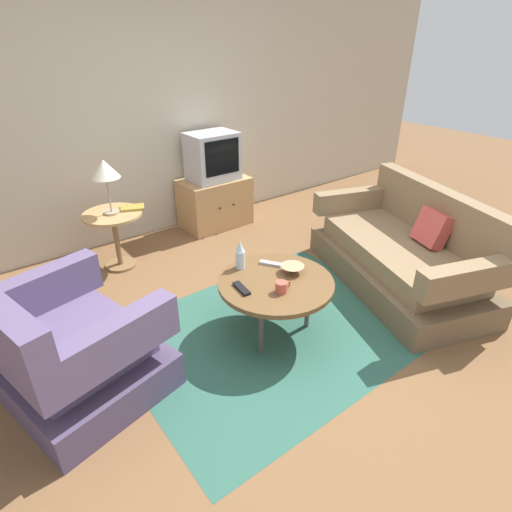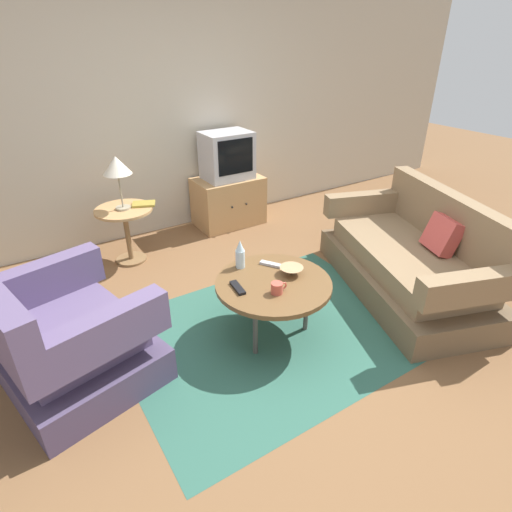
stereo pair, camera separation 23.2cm
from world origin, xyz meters
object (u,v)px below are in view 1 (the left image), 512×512
object	(u,v)px
television	(213,156)
tv_remote_dark	(241,288)
side_table	(115,228)
bowl	(292,269)
vase	(240,255)
book	(133,208)
table_lamp	(104,171)
mug	(282,287)
tv_stand	(215,202)
armchair	(70,353)
coffee_table	(276,284)
tv_remote_silver	(271,264)
couch	(403,255)

from	to	relation	value
television	tv_remote_dark	world-z (taller)	television
side_table	bowl	xyz separation A→B (m)	(0.72, -1.70, 0.08)
vase	bowl	world-z (taller)	vase
bowl	tv_remote_dark	bearing A→B (deg)	174.76
vase	book	xyz separation A→B (m)	(-0.26, 1.39, 0.00)
table_lamp	mug	bearing A→B (deg)	-75.15
tv_stand	armchair	bearing A→B (deg)	-141.50
mug	book	bearing A→B (deg)	99.03
television	tv_stand	bearing A→B (deg)	-90.00
table_lamp	mug	distance (m)	1.96
tv_stand	table_lamp	distance (m)	1.48
side_table	tv_remote_dark	distance (m)	1.68
bowl	coffee_table	bearing A→B (deg)	-175.39
vase	side_table	bearing A→B (deg)	107.94
tv_stand	book	xyz separation A→B (m)	(-1.09, -0.29, 0.29)
table_lamp	tv_remote_silver	distance (m)	1.71
bowl	couch	bearing A→B (deg)	-7.39
television	bowl	bearing A→B (deg)	-106.02
mug	book	xyz separation A→B (m)	(-0.29, 1.83, 0.07)
television	table_lamp	distance (m)	1.32
tv_remote_dark	book	distance (m)	1.65
armchair	mug	bearing A→B (deg)	57.85
table_lamp	television	bearing A→B (deg)	12.36
armchair	tv_remote_silver	distance (m)	1.50
tv_remote_silver	book	xyz separation A→B (m)	(-0.47, 1.49, 0.10)
side_table	vase	world-z (taller)	vase
television	coffee_table	bearing A→B (deg)	-110.31
tv_remote_dark	tv_remote_silver	bearing A→B (deg)	-61.32
bowl	tv_remote_silver	world-z (taller)	bowl
television	table_lamp	bearing A→B (deg)	-167.64
tv_remote_silver	tv_remote_dark	bearing A→B (deg)	-101.58
coffee_table	bowl	bearing A→B (deg)	4.61
couch	bowl	xyz separation A→B (m)	(-1.19, 0.15, 0.20)
tv_stand	mug	distance (m)	2.27
table_lamp	tv_remote_dark	world-z (taller)	table_lamp
coffee_table	vase	bearing A→B (deg)	107.10
television	armchair	bearing A→B (deg)	-141.49
table_lamp	bowl	bearing A→B (deg)	-66.96
television	tv_remote_dark	size ratio (longest dim) A/B	2.88
coffee_table	tv_remote_silver	distance (m)	0.24
side_table	coffee_table	bearing A→B (deg)	-72.21
side_table	television	bearing A→B (deg)	12.11
tv_stand	book	size ratio (longest dim) A/B	3.03
table_lamp	mug	xyz separation A→B (m)	(0.49, -1.84, -0.46)
armchair	table_lamp	xyz separation A→B (m)	(0.82, 1.39, 0.65)
armchair	coffee_table	bearing A→B (deg)	63.88
television	mug	xyz separation A→B (m)	(-0.80, -2.12, -0.32)
armchair	mug	world-z (taller)	armchair
coffee_table	television	world-z (taller)	television
couch	table_lamp	world-z (taller)	table_lamp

